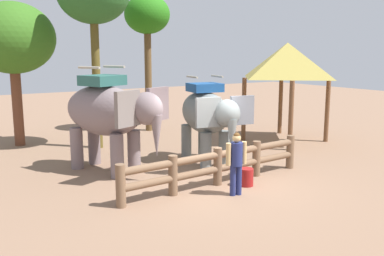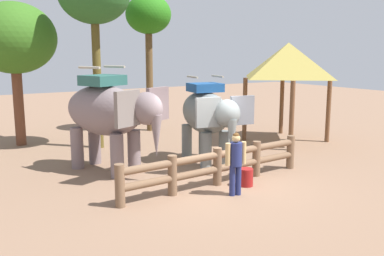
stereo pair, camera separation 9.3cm
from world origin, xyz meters
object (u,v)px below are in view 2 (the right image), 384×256
at_px(elephant_near_left, 109,113).
at_px(feed_bucket, 246,177).
at_px(log_fence, 217,164).
at_px(tourist_woman_in_black, 236,159).
at_px(tree_far_right, 148,18).
at_px(thatched_shelter, 288,61).
at_px(elephant_center, 208,115).
at_px(tree_back_center, 14,39).

xyz_separation_m(elephant_near_left, feed_bucket, (2.62, -3.34, -1.57)).
xyz_separation_m(log_fence, feed_bucket, (0.62, -0.50, -0.36)).
distance_m(elephant_near_left, feed_bucket, 4.53).
xyz_separation_m(tourist_woman_in_black, tree_far_right, (2.24, 9.43, 4.17)).
relative_size(tourist_woman_in_black, thatched_shelter, 0.41).
bearing_deg(thatched_shelter, elephant_center, -164.53).
xyz_separation_m(tree_back_center, feed_bucket, (4.26, -8.80, -3.87)).
bearing_deg(elephant_near_left, thatched_shelter, 3.78).
distance_m(thatched_shelter, tree_back_center, 10.69).
relative_size(thatched_shelter, feed_bucket, 8.16).
height_order(elephant_near_left, thatched_shelter, thatched_shelter).
bearing_deg(elephant_near_left, elephant_center, -14.76).
bearing_deg(tourist_woman_in_black, log_fence, 83.45).
relative_size(thatched_shelter, tree_back_center, 0.73).
bearing_deg(elephant_near_left, log_fence, -54.85).
relative_size(tree_far_right, feed_bucket, 12.57).
bearing_deg(elephant_near_left, feed_bucket, -51.94).
xyz_separation_m(tourist_woman_in_black, feed_bucket, (0.73, 0.45, -0.70)).
bearing_deg(tree_back_center, elephant_near_left, -73.25).
xyz_separation_m(log_fence, tourist_woman_in_black, (-0.11, -0.95, 0.35)).
bearing_deg(log_fence, elephant_center, 62.93).
relative_size(tree_back_center, feed_bucket, 11.23).
bearing_deg(thatched_shelter, tree_back_center, 152.38).
bearing_deg(tree_far_right, tree_back_center, -178.23).
bearing_deg(tourist_woman_in_black, elephant_center, 68.95).
xyz_separation_m(log_fence, tree_far_right, (2.13, 8.48, 4.51)).
relative_size(elephant_near_left, tree_back_center, 0.70).
xyz_separation_m(elephant_near_left, tourist_woman_in_black, (1.89, -3.79, -0.87)).
height_order(tourist_woman_in_black, tree_far_right, tree_far_right).
relative_size(elephant_center, feed_bucket, 6.96).
relative_size(tree_back_center, tree_far_right, 0.89).
distance_m(tree_far_right, feed_bucket, 10.33).
bearing_deg(elephant_center, feed_bucket, -99.50).
distance_m(tourist_woman_in_black, feed_bucket, 1.11).
relative_size(log_fence, thatched_shelter, 1.53).
distance_m(log_fence, tree_far_right, 9.84).
bearing_deg(feed_bucket, elephant_center, 80.50).
distance_m(tourist_woman_in_black, tree_back_center, 10.40).
relative_size(log_fence, feed_bucket, 12.53).
height_order(log_fence, tree_back_center, tree_back_center).
distance_m(elephant_center, tree_far_right, 7.41).
bearing_deg(elephant_center, log_fence, -117.07).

